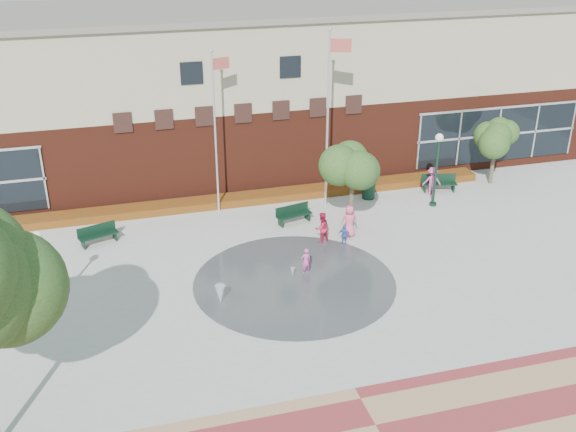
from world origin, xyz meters
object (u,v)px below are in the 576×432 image
object	(u,v)px
flagpole_left	(216,125)
trash_can	(369,188)
bench_left	(99,238)
flagpole_right	(329,112)
child_splash	(306,261)

from	to	relation	value
flagpole_left	trash_can	xyz separation A→B (m)	(7.93, -0.50, -3.98)
flagpole_left	bench_left	xyz separation A→B (m)	(-6.02, -2.07, -4.29)
flagpole_right	bench_left	size ratio (longest dim) A/B	4.86
child_splash	trash_can	bearing A→B (deg)	-138.43
bench_left	flagpole_left	bearing A→B (deg)	0.36
trash_can	child_splash	size ratio (longest dim) A/B	0.99
bench_left	trash_can	size ratio (longest dim) A/B	1.58
trash_can	child_splash	xyz separation A→B (m)	(-5.57, -6.77, -0.00)
trash_can	child_splash	bearing A→B (deg)	-129.43
flagpole_left	bench_left	bearing A→B (deg)	-176.60
flagpole_left	flagpole_right	xyz separation A→B (m)	(5.43, -0.93, 0.51)
bench_left	child_splash	bearing A→B (deg)	-50.43
flagpole_right	bench_left	bearing A→B (deg)	-157.83
flagpole_left	bench_left	distance (m)	7.67
bench_left	trash_can	bearing A→B (deg)	-12.18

